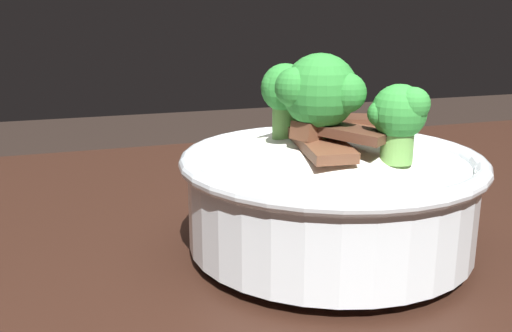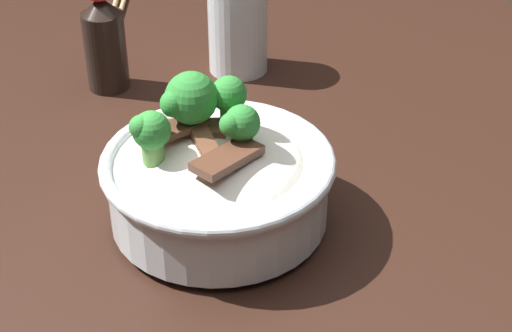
{
  "view_description": "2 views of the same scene",
  "coord_description": "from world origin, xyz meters",
  "views": [
    {
      "loc": [
        0.13,
        0.35,
        0.91
      ],
      "look_at": [
        0.01,
        -0.02,
        0.81
      ],
      "focal_mm": 40.27,
      "sensor_mm": 36.0,
      "label": 1
    },
    {
      "loc": [
        -0.62,
        -0.06,
        1.21
      ],
      "look_at": [
        -0.05,
        -0.03,
        0.82
      ],
      "focal_mm": 56.42,
      "sensor_mm": 36.0,
      "label": 2
    }
  ],
  "objects": [
    {
      "name": "dining_table",
      "position": [
        0.0,
        0.0,
        0.62
      ],
      "size": [
        1.45,
        0.77,
        0.74
      ],
      "color": "black",
      "rests_on": "ground"
    },
    {
      "name": "soy_sauce_bottle",
      "position": [
        0.22,
        0.15,
        0.8
      ],
      "size": [
        0.05,
        0.05,
        0.13
      ],
      "color": "black",
      "rests_on": "dining_table"
    },
    {
      "name": "drinking_glass",
      "position": [
        0.27,
        -0.0,
        0.79
      ],
      "size": [
        0.07,
        0.07,
        0.12
      ],
      "color": "white",
      "rests_on": "dining_table"
    },
    {
      "name": "rice_bowl",
      "position": [
        -0.04,
        0.0,
        0.79
      ],
      "size": [
        0.21,
        0.21,
        0.14
      ],
      "color": "silver",
      "rests_on": "dining_table"
    },
    {
      "name": "chopsticks_pair",
      "position": [
        0.45,
        0.18,
        0.75
      ],
      "size": [
        0.23,
        0.03,
        0.01
      ],
      "color": "tan",
      "rests_on": "dining_table"
    }
  ]
}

